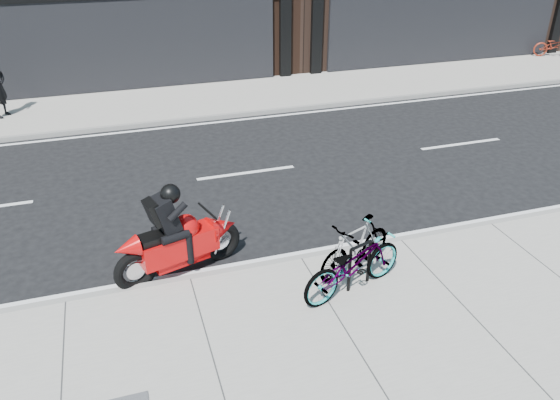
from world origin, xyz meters
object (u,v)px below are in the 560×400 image
object	(u,v)px
bicycle_front	(353,264)
bicycle_far	(555,46)
motorcycle	(184,237)
bicycle_rear	(355,246)
bike_rack	(360,261)

from	to	relation	value
bicycle_front	bicycle_far	xyz separation A→B (m)	(14.52, 11.92, -0.07)
motorcycle	bicycle_far	world-z (taller)	motorcycle
bicycle_front	bicycle_rear	world-z (taller)	bicycle_front
bicycle_rear	motorcycle	bearing A→B (deg)	-133.29
bike_rack	bicycle_far	bearing A→B (deg)	39.50
bicycle_front	bicycle_far	bearing A→B (deg)	-68.18
bicycle_far	bicycle_rear	bearing A→B (deg)	150.34
bicycle_front	bike_rack	bearing A→B (deg)	-81.49
bicycle_front	bicycle_far	size ratio (longest dim) A/B	1.16
bicycle_rear	motorcycle	distance (m)	2.93
bike_rack	motorcycle	bearing A→B (deg)	151.04
bike_rack	bicycle_front	bearing A→B (deg)	-153.94
bicycle_far	bike_rack	bearing A→B (deg)	151.13
bike_rack	bicycle_front	distance (m)	0.18
bike_rack	bicycle_rear	bearing A→B (deg)	74.86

